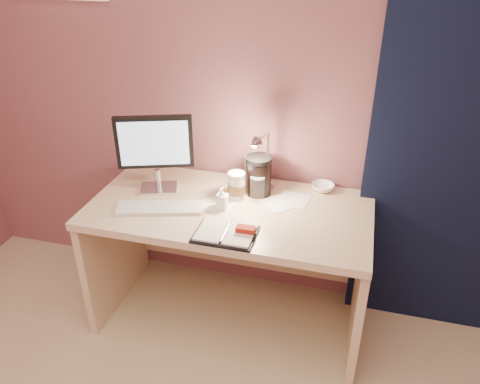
% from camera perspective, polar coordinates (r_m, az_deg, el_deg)
% --- Properties ---
extents(room, '(3.50, 3.50, 3.50)m').
position_cam_1_polar(room, '(2.39, 23.53, 7.38)').
color(room, '#C6B28E').
rests_on(room, ground).
extents(desk, '(1.40, 0.70, 0.73)m').
position_cam_1_polar(desk, '(2.51, -0.79, -5.40)').
color(desk, beige).
rests_on(desk, ground).
extents(monitor, '(0.37, 0.19, 0.41)m').
position_cam_1_polar(monitor, '(2.41, -10.35, 5.46)').
color(monitor, silver).
rests_on(monitor, desk).
extents(keyboard, '(0.43, 0.23, 0.02)m').
position_cam_1_polar(keyboard, '(2.33, -9.79, -1.93)').
color(keyboard, white).
rests_on(keyboard, desk).
extents(planner, '(0.28, 0.21, 0.04)m').
position_cam_1_polar(planner, '(2.11, -1.56, -5.05)').
color(planner, black).
rests_on(planner, desk).
extents(paper_a, '(0.21, 0.21, 0.00)m').
position_cam_1_polar(paper_a, '(2.36, 4.83, -1.41)').
color(paper_a, white).
rests_on(paper_a, desk).
extents(paper_b, '(0.17, 0.17, 0.00)m').
position_cam_1_polar(paper_b, '(2.40, 6.50, -0.95)').
color(paper_b, white).
rests_on(paper_b, desk).
extents(paper_c, '(0.21, 0.21, 0.00)m').
position_cam_1_polar(paper_c, '(2.35, -2.77, -1.47)').
color(paper_c, white).
rests_on(paper_c, desk).
extents(coffee_cup, '(0.09, 0.09, 0.14)m').
position_cam_1_polar(coffee_cup, '(2.37, -0.45, 0.69)').
color(coffee_cup, white).
rests_on(coffee_cup, desk).
extents(clear_cup, '(0.07, 0.07, 0.13)m').
position_cam_1_polar(clear_cup, '(2.36, 2.14, 0.45)').
color(clear_cup, white).
rests_on(clear_cup, desk).
extents(bowl, '(0.12, 0.12, 0.04)m').
position_cam_1_polar(bowl, '(2.50, 10.07, 0.57)').
color(bowl, white).
rests_on(bowl, desk).
extents(lotion_bottle, '(0.05, 0.05, 0.11)m').
position_cam_1_polar(lotion_bottle, '(2.29, -2.18, -0.75)').
color(lotion_bottle, white).
rests_on(lotion_bottle, desk).
extents(dark_jar, '(0.13, 0.13, 0.19)m').
position_cam_1_polar(dark_jar, '(2.41, 2.28, 1.80)').
color(dark_jar, black).
rests_on(dark_jar, desk).
extents(product_box, '(0.14, 0.12, 0.17)m').
position_cam_1_polar(product_box, '(2.49, 2.15, 2.61)').
color(product_box, silver).
rests_on(product_box, desk).
extents(desk_lamp, '(0.12, 0.21, 0.34)m').
position_cam_1_polar(desk_lamp, '(2.32, 3.57, 3.98)').
color(desk_lamp, silver).
rests_on(desk_lamp, desk).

